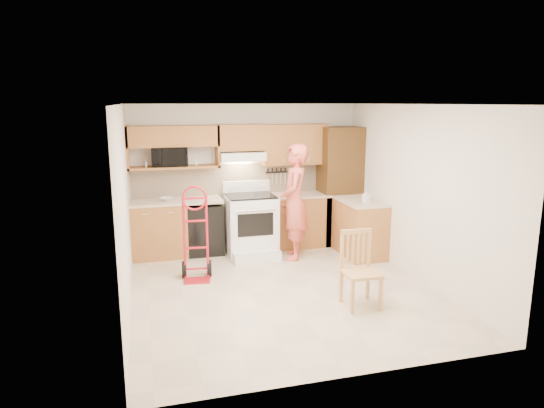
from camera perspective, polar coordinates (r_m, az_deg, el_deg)
name	(u,v)px	position (r m, az deg, el deg)	size (l,w,h in m)	color
floor	(282,290)	(6.77, 1.13, -10.09)	(4.00, 4.50, 0.02)	beige
ceiling	(282,103)	(6.27, 1.23, 11.77)	(4.00, 4.50, 0.02)	white
wall_back	(246,176)	(8.56, -3.10, 3.34)	(4.00, 0.02, 2.50)	silver
wall_front	(354,250)	(4.35, 9.64, -5.34)	(4.00, 0.02, 2.50)	silver
wall_left	(124,209)	(6.16, -17.08, -0.58)	(0.02, 4.50, 2.50)	silver
wall_right	(416,193)	(7.22, 16.66, 1.24)	(0.02, 4.50, 2.50)	silver
backsplash	(246,179)	(8.55, -3.06, 2.98)	(3.92, 0.03, 0.55)	beige
lower_cab_left	(159,230)	(8.24, -13.18, -3.00)	(0.90, 0.60, 0.90)	#AE602E
dishwasher	(204,228)	(8.30, -8.00, -2.86)	(0.60, 0.60, 0.85)	black
lower_cab_right	(295,221)	(8.64, 2.79, -2.00)	(1.14, 0.60, 0.90)	#AE602E
countertop_left	(176,201)	(8.15, -11.23, 0.32)	(1.50, 0.63, 0.04)	beige
countertop_right	(296,195)	(8.54, 2.82, 1.07)	(1.14, 0.63, 0.04)	beige
cab_return_right	(360,229)	(8.23, 10.29, -2.88)	(0.60, 1.00, 0.90)	#AE602E
countertop_return	(361,201)	(8.13, 10.42, 0.33)	(0.63, 1.00, 0.04)	beige
pantry_tall	(339,186)	(8.80, 7.92, 2.15)	(0.70, 0.60, 2.10)	#4F320E
upper_cab_left	(173,136)	(8.14, -11.61, 7.84)	(1.50, 0.33, 0.34)	#AE602E
upper_shelf_mw	(174,167)	(8.19, -11.46, 4.28)	(1.50, 0.33, 0.04)	#AE602E
upper_cab_center	(241,137)	(8.29, -3.72, 7.85)	(0.76, 0.33, 0.44)	#AE602E
upper_cab_right	(294,144)	(8.54, 2.60, 7.04)	(1.14, 0.33, 0.70)	#AE602E
range_hood	(242,156)	(8.26, -3.59, 5.67)	(0.76, 0.46, 0.14)	white
knife_strip	(277,176)	(8.64, 0.55, 3.37)	(0.40, 0.05, 0.29)	black
microwave	(169,156)	(8.16, -12.01, 5.50)	(0.58, 0.39, 0.32)	black
range	(252,220)	(8.06, -2.42, -1.90)	(0.82, 1.07, 1.20)	white
person	(294,202)	(7.82, 2.65, 0.22)	(0.69, 0.45, 1.88)	#D85646
hand_truck	(196,238)	(7.02, -8.98, -3.98)	(0.49, 0.45, 1.24)	red
dining_chair	(361,270)	(6.17, 10.47, -7.69)	(0.43, 0.47, 0.96)	tan
soap_bottle	(366,196)	(7.93, 11.06, 0.93)	(0.09, 0.10, 0.21)	white
bowl	(167,199)	(8.13, -12.31, 0.58)	(0.21, 0.21, 0.05)	white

